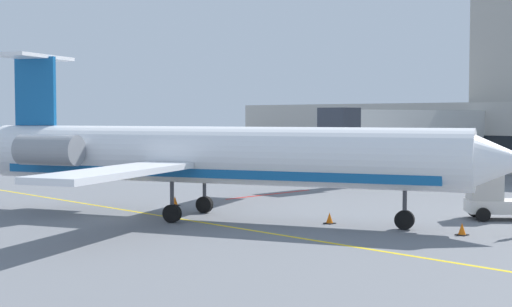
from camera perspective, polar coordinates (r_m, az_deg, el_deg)
name	(u,v)px	position (r m, az deg, el deg)	size (l,w,h in m)	color
ground	(117,218)	(38.14, -10.94, -5.03)	(120.00, 120.00, 0.11)	slate
jet_bridge_west	(408,125)	(59.21, 11.97, 2.19)	(2.40, 21.45, 5.81)	silver
regional_jet	(202,156)	(36.77, -4.30, -0.17)	(29.81, 21.84, 8.61)	white
baggage_tug	(498,199)	(38.45, 18.58, -3.41)	(4.02, 3.83, 2.35)	silver
pushback_tractor	(226,161)	(68.21, -2.35, -0.61)	(3.95, 3.10, 2.02)	#19389E
safety_cone_alpha	(402,218)	(36.03, 11.51, -5.03)	(0.47, 0.47, 0.55)	orange
safety_cone_bravo	(175,201)	(42.32, -6.44, -3.79)	(0.47, 0.47, 0.55)	orange
safety_cone_charlie	(462,230)	(33.07, 16.00, -5.82)	(0.47, 0.47, 0.55)	orange
safety_cone_delta	(330,219)	(35.32, 5.84, -5.15)	(0.47, 0.47, 0.55)	orange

